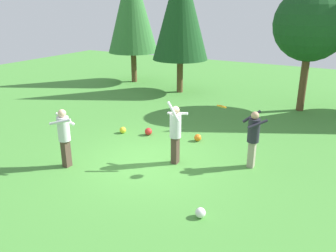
% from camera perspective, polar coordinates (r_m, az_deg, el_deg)
% --- Properties ---
extents(ground_plane, '(40.00, 40.00, 0.00)m').
position_cam_1_polar(ground_plane, '(10.51, -2.44, -5.93)').
color(ground_plane, '#478C38').
extents(person_thrower, '(0.63, 0.55, 1.97)m').
position_cam_1_polar(person_thrower, '(10.01, 1.24, -0.60)').
color(person_thrower, '#4C382D').
rests_on(person_thrower, ground_plane).
extents(person_catcher, '(0.74, 0.73, 1.70)m').
position_cam_1_polar(person_catcher, '(10.09, 14.03, -1.40)').
color(person_catcher, gray).
rests_on(person_catcher, ground_plane).
extents(person_bystander, '(0.73, 0.69, 1.76)m').
position_cam_1_polar(person_bystander, '(10.25, -16.93, -1.15)').
color(person_bystander, '#4C382D').
rests_on(person_bystander, ground_plane).
extents(frisbee, '(0.30, 0.28, 0.14)m').
position_cam_1_polar(frisbee, '(9.42, 8.92, 3.23)').
color(frisbee, orange).
extents(ball_yellow, '(0.24, 0.24, 0.24)m').
position_cam_1_polar(ball_yellow, '(12.83, -7.54, -0.67)').
color(ball_yellow, yellow).
rests_on(ball_yellow, ground_plane).
extents(ball_orange, '(0.25, 0.25, 0.25)m').
position_cam_1_polar(ball_orange, '(12.02, 4.98, -1.95)').
color(ball_orange, orange).
rests_on(ball_orange, ground_plane).
extents(ball_red, '(0.27, 0.27, 0.27)m').
position_cam_1_polar(ball_red, '(12.55, -3.28, -0.92)').
color(ball_red, red).
rests_on(ball_red, ground_plane).
extents(ball_white, '(0.24, 0.24, 0.24)m').
position_cam_1_polar(ball_white, '(7.94, 5.43, -14.19)').
color(ball_white, white).
rests_on(ball_white, ground_plane).
extents(tree_right, '(3.11, 3.11, 5.31)m').
position_cam_1_polar(tree_right, '(16.06, 22.71, 15.32)').
color(tree_right, brown).
rests_on(tree_right, ground_plane).
extents(tree_left, '(2.91, 2.91, 6.95)m').
position_cam_1_polar(tree_left, '(18.34, 2.12, 19.00)').
color(tree_left, brown).
rests_on(tree_left, ground_plane).
extents(tree_far_left, '(2.96, 2.96, 7.06)m').
position_cam_1_polar(tree_far_left, '(21.12, -6.03, 19.16)').
color(tree_far_left, brown).
rests_on(tree_far_left, ground_plane).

